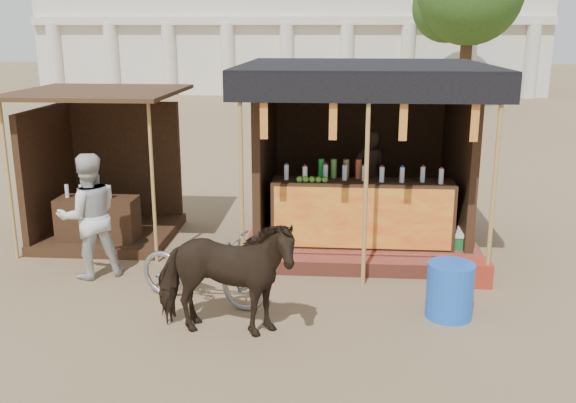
{
  "coord_description": "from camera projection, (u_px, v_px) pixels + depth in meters",
  "views": [
    {
      "loc": [
        0.63,
        -6.43,
        3.26
      ],
      "look_at": [
        0.0,
        1.6,
        1.1
      ],
      "focal_mm": 40.0,
      "sensor_mm": 36.0,
      "label": 1
    }
  ],
  "objects": [
    {
      "name": "motorbike",
      "position": [
        203.0,
        267.0,
        7.82
      ],
      "size": [
        1.84,
        1.14,
        0.91
      ],
      "primitive_type": "imported",
      "rotation": [
        0.0,
        0.0,
        1.24
      ],
      "color": "gray",
      "rests_on": "ground"
    },
    {
      "name": "blue_barrel",
      "position": [
        450.0,
        290.0,
        7.45
      ],
      "size": [
        0.71,
        0.71,
        0.66
      ],
      "primitive_type": "cylinder",
      "rotation": [
        0.0,
        0.0,
        -0.4
      ],
      "color": "blue",
      "rests_on": "ground"
    },
    {
      "name": "ground",
      "position": [
        277.0,
        335.0,
        7.08
      ],
      "size": [
        120.0,
        120.0,
        0.0
      ],
      "primitive_type": "plane",
      "color": "#846B4C",
      "rests_on": "ground"
    },
    {
      "name": "main_stall",
      "position": [
        361.0,
        179.0,
        9.98
      ],
      "size": [
        3.6,
        3.61,
        2.78
      ],
      "color": "#974331",
      "rests_on": "ground"
    },
    {
      "name": "red_crate",
      "position": [
        475.0,
        273.0,
        8.46
      ],
      "size": [
        0.39,
        0.38,
        0.32
      ],
      "primitive_type": "cube",
      "rotation": [
        0.0,
        0.0,
        0.0
      ],
      "color": "maroon",
      "rests_on": "ground"
    },
    {
      "name": "secondary_stall",
      "position": [
        98.0,
        186.0,
        10.22
      ],
      "size": [
        2.4,
        2.4,
        2.38
      ],
      "color": "#3B2315",
      "rests_on": "ground"
    },
    {
      "name": "bystander",
      "position": [
        89.0,
        216.0,
        8.57
      ],
      "size": [
        1.04,
        0.98,
        1.7
      ],
      "primitive_type": "imported",
      "rotation": [
        0.0,
        0.0,
        3.68
      ],
      "color": "beige",
      "rests_on": "ground"
    },
    {
      "name": "cow",
      "position": [
        224.0,
        277.0,
        6.91
      ],
      "size": [
        1.64,
        0.82,
        1.36
      ],
      "primitive_type": "imported",
      "rotation": [
        0.0,
        0.0,
        1.52
      ],
      "color": "black",
      "rests_on": "ground"
    },
    {
      "name": "cooler",
      "position": [
        439.0,
        244.0,
        9.37
      ],
      "size": [
        0.67,
        0.48,
        0.46
      ],
      "color": "#19722E",
      "rests_on": "ground"
    },
    {
      "name": "background_building",
      "position": [
        292.0,
        16.0,
        35.04
      ],
      "size": [
        26.0,
        7.45,
        8.18
      ],
      "color": "silver",
      "rests_on": "ground"
    }
  ]
}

